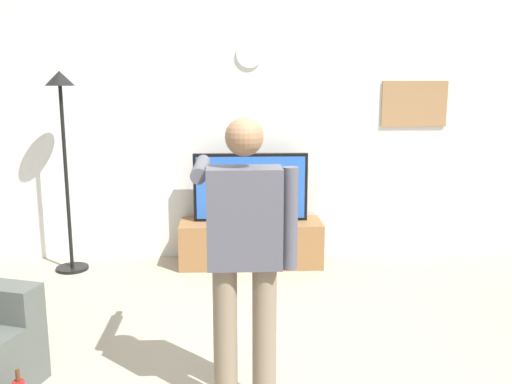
{
  "coord_description": "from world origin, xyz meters",
  "views": [
    {
      "loc": [
        -0.18,
        -2.96,
        1.88
      ],
      "look_at": [
        0.0,
        1.2,
        1.05
      ],
      "focal_mm": 38.99,
      "sensor_mm": 36.0,
      "label": 1
    }
  ],
  "objects_px": {
    "television": "(251,187)",
    "person_standing_nearer_lamp": "(245,248)",
    "framed_picture": "(414,104)",
    "tv_stand": "(251,243)",
    "wall_clock": "(250,54)",
    "floor_lamp": "(63,130)"
  },
  "relations": [
    {
      "from": "framed_picture",
      "to": "tv_stand",
      "type": "bearing_deg",
      "value": -170.39
    },
    {
      "from": "tv_stand",
      "to": "television",
      "type": "xyz_separation_m",
      "value": [
        -0.0,
        0.05,
        0.58
      ]
    },
    {
      "from": "wall_clock",
      "to": "person_standing_nearer_lamp",
      "type": "distance_m",
      "value": 3.09
    },
    {
      "from": "floor_lamp",
      "to": "person_standing_nearer_lamp",
      "type": "bearing_deg",
      "value": -55.44
    },
    {
      "from": "tv_stand",
      "to": "wall_clock",
      "type": "relative_size",
      "value": 5.41
    },
    {
      "from": "tv_stand",
      "to": "framed_picture",
      "type": "distance_m",
      "value": 2.27
    },
    {
      "from": "wall_clock",
      "to": "person_standing_nearer_lamp",
      "type": "relative_size",
      "value": 0.16
    },
    {
      "from": "tv_stand",
      "to": "person_standing_nearer_lamp",
      "type": "height_order",
      "value": "person_standing_nearer_lamp"
    },
    {
      "from": "tv_stand",
      "to": "floor_lamp",
      "type": "height_order",
      "value": "floor_lamp"
    },
    {
      "from": "television",
      "to": "framed_picture",
      "type": "distance_m",
      "value": 1.95
    },
    {
      "from": "television",
      "to": "floor_lamp",
      "type": "relative_size",
      "value": 0.59
    },
    {
      "from": "tv_stand",
      "to": "framed_picture",
      "type": "bearing_deg",
      "value": 9.61
    },
    {
      "from": "television",
      "to": "floor_lamp",
      "type": "xyz_separation_m",
      "value": [
        -1.82,
        -0.14,
        0.6
      ]
    },
    {
      "from": "tv_stand",
      "to": "framed_picture",
      "type": "height_order",
      "value": "framed_picture"
    },
    {
      "from": "wall_clock",
      "to": "framed_picture",
      "type": "relative_size",
      "value": 0.39
    },
    {
      "from": "television",
      "to": "person_standing_nearer_lamp",
      "type": "distance_m",
      "value": 2.61
    },
    {
      "from": "television",
      "to": "floor_lamp",
      "type": "bearing_deg",
      "value": -175.6
    },
    {
      "from": "television",
      "to": "wall_clock",
      "type": "bearing_deg",
      "value": 90.0
    },
    {
      "from": "wall_clock",
      "to": "framed_picture",
      "type": "bearing_deg",
      "value": 0.16
    },
    {
      "from": "tv_stand",
      "to": "person_standing_nearer_lamp",
      "type": "distance_m",
      "value": 2.66
    },
    {
      "from": "wall_clock",
      "to": "framed_picture",
      "type": "height_order",
      "value": "wall_clock"
    },
    {
      "from": "tv_stand",
      "to": "framed_picture",
      "type": "relative_size",
      "value": 2.1
    }
  ]
}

